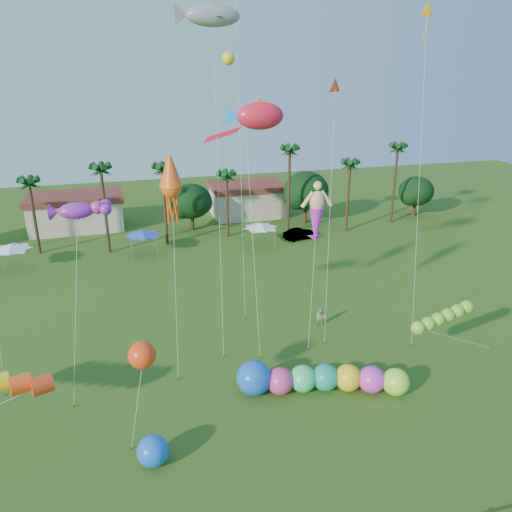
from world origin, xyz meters
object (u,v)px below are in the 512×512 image
object	(u,v)px
car_b	(300,234)
caterpillar_inflatable	(316,379)
spectator_b	(320,317)
blue_ball	(153,451)

from	to	relation	value
car_b	caterpillar_inflatable	size ratio (longest dim) A/B	0.37
spectator_b	blue_ball	bearing A→B (deg)	-101.20
caterpillar_inflatable	blue_ball	distance (m)	11.81
car_b	spectator_b	world-z (taller)	spectator_b
car_b	caterpillar_inflatable	distance (m)	32.45
car_b	spectator_b	xyz separation A→B (m)	(-6.53, -22.22, 0.12)
spectator_b	blue_ball	world-z (taller)	blue_ball
car_b	spectator_b	distance (m)	23.16
caterpillar_inflatable	car_b	bearing A→B (deg)	86.85
caterpillar_inflatable	spectator_b	bearing A→B (deg)	80.86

